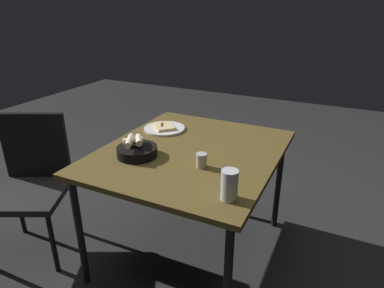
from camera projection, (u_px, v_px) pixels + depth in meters
ground at (191, 250)px, 2.27m from camera, size 8.00×8.00×0.00m
dining_table at (191, 159)px, 2.00m from camera, size 0.99×1.15×0.74m
pizza_plate at (164, 128)px, 2.29m from camera, size 0.28×0.28×0.04m
bread_basket at (137, 150)px, 1.89m from camera, size 0.23×0.23×0.12m
beer_glass at (229, 187)px, 1.47m from camera, size 0.08×0.08×0.14m
pepper_shaker at (202, 161)px, 1.76m from camera, size 0.06×0.06×0.08m
chair_near at (32, 176)px, 2.15m from camera, size 0.59×0.59×0.90m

